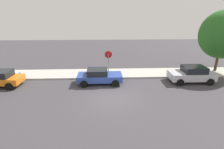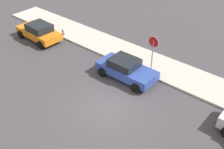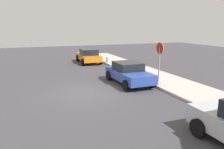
{
  "view_description": "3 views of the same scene",
  "coord_description": "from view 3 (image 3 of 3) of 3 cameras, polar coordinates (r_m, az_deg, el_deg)",
  "views": [
    {
      "loc": [
        -0.45,
        -12.11,
        6.26
      ],
      "look_at": [
        0.1,
        1.4,
        1.4
      ],
      "focal_mm": 28.0,
      "sensor_mm": 36.0,
      "label": 1
    },
    {
      "loc": [
        8.27,
        -9.46,
        10.9
      ],
      "look_at": [
        -1.16,
        1.69,
        0.85
      ],
      "focal_mm": 45.0,
      "sensor_mm": 36.0,
      "label": 2
    },
    {
      "loc": [
        11.49,
        -3.11,
        3.67
      ],
      "look_at": [
        -0.48,
        1.58,
        0.81
      ],
      "focal_mm": 35.0,
      "sensor_mm": 36.0,
      "label": 3
    }
  ],
  "objects": [
    {
      "name": "parked_car_blue",
      "position": [
        14.21,
        4.41,
        0.44
      ],
      "size": [
        4.07,
        2.01,
        1.38
      ],
      "color": "#2D479E",
      "rests_on": "ground_plane"
    },
    {
      "name": "fire_hydrant",
      "position": [
        21.86,
        -1.22,
        3.81
      ],
      "size": [
        0.3,
        0.22,
        0.72
      ],
      "color": "#A5A5A8",
      "rests_on": "ground_plane"
    },
    {
      "name": "parked_car_orange",
      "position": [
        22.38,
        -6.13,
        4.87
      ],
      "size": [
        4.13,
        2.09,
        1.42
      ],
      "color": "orange",
      "rests_on": "ground_plane"
    },
    {
      "name": "stop_sign",
      "position": [
        14.08,
        12.3,
        4.84
      ],
      "size": [
        0.77,
        0.08,
        2.71
      ],
      "color": "gray",
      "rests_on": "ground_plane"
    },
    {
      "name": "sidewalk_curb",
      "position": [
        14.78,
        14.91,
        -2.0
      ],
      "size": [
        32.0,
        2.87,
        0.14
      ],
      "primitive_type": "cube",
      "color": "beige",
      "rests_on": "ground_plane"
    },
    {
      "name": "ground_plane",
      "position": [
        12.46,
        -5.98,
        -4.68
      ],
      "size": [
        60.0,
        60.0,
        0.0
      ],
      "primitive_type": "plane",
      "color": "#423F44"
    }
  ]
}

